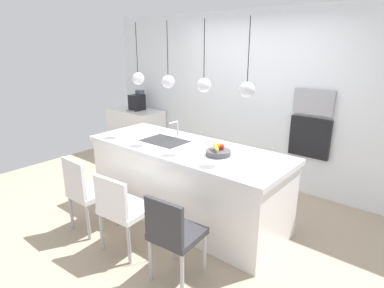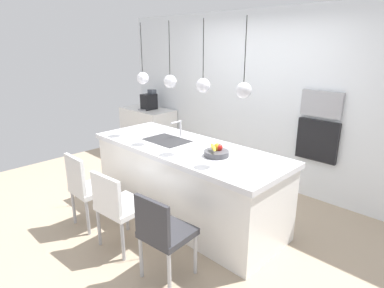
# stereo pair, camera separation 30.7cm
# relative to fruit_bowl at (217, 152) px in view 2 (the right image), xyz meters

# --- Properties ---
(floor) EXTENTS (6.60, 6.60, 0.00)m
(floor) POSITION_rel_fruit_bowl_xyz_m (-0.48, 0.01, -0.98)
(floor) COLOR tan
(floor) RESTS_ON ground
(back_wall) EXTENTS (6.00, 0.10, 2.60)m
(back_wall) POSITION_rel_fruit_bowl_xyz_m (-0.48, 1.66, 0.32)
(back_wall) COLOR white
(back_wall) RESTS_ON ground
(kitchen_island) EXTENTS (2.56, 0.97, 0.93)m
(kitchen_island) POSITION_rel_fruit_bowl_xyz_m (-0.48, 0.01, -0.51)
(kitchen_island) COLOR white
(kitchen_island) RESTS_ON ground
(sink_basin) EXTENTS (0.56, 0.40, 0.02)m
(sink_basin) POSITION_rel_fruit_bowl_xyz_m (-0.83, 0.01, -0.05)
(sink_basin) COLOR #2D2D30
(sink_basin) RESTS_ON kitchen_island
(faucet) EXTENTS (0.02, 0.17, 0.22)m
(faucet) POSITION_rel_fruit_bowl_xyz_m (-0.83, 0.22, 0.10)
(faucet) COLOR silver
(faucet) RESTS_ON kitchen_island
(fruit_bowl) EXTENTS (0.28, 0.28, 0.15)m
(fruit_bowl) POSITION_rel_fruit_bowl_xyz_m (0.00, 0.00, 0.00)
(fruit_bowl) COLOR #4C4C51
(fruit_bowl) RESTS_ON kitchen_island
(side_counter) EXTENTS (1.10, 0.60, 0.87)m
(side_counter) POSITION_rel_fruit_bowl_xyz_m (-2.88, 1.29, -0.54)
(side_counter) COLOR white
(side_counter) RESTS_ON ground
(coffee_machine) EXTENTS (0.20, 0.35, 0.38)m
(coffee_machine) POSITION_rel_fruit_bowl_xyz_m (-2.82, 1.29, 0.05)
(coffee_machine) COLOR black
(coffee_machine) RESTS_ON side_counter
(microwave) EXTENTS (0.54, 0.08, 0.34)m
(microwave) POSITION_rel_fruit_bowl_xyz_m (0.44, 1.59, 0.38)
(microwave) COLOR #9E9EA3
(microwave) RESTS_ON back_wall
(oven) EXTENTS (0.56, 0.08, 0.56)m
(oven) POSITION_rel_fruit_bowl_xyz_m (0.44, 1.59, -0.12)
(oven) COLOR black
(oven) RESTS_ON back_wall
(chair_near) EXTENTS (0.42, 0.45, 0.91)m
(chair_near) POSITION_rel_fruit_bowl_xyz_m (-1.15, -0.96, -0.47)
(chair_near) COLOR silver
(chair_near) RESTS_ON ground
(chair_middle) EXTENTS (0.50, 0.48, 0.87)m
(chair_middle) POSITION_rel_fruit_bowl_xyz_m (-0.52, -0.96, -0.47)
(chair_middle) COLOR white
(chair_middle) RESTS_ON ground
(chair_far) EXTENTS (0.46, 0.45, 0.87)m
(chair_far) POSITION_rel_fruit_bowl_xyz_m (0.19, -0.95, -0.48)
(chair_far) COLOR #333338
(chair_far) RESTS_ON ground
(pendant_light_left) EXTENTS (0.16, 0.16, 0.76)m
(pendant_light_left) POSITION_rel_fruit_bowl_xyz_m (-1.28, 0.01, 0.71)
(pendant_light_left) COLOR silver
(pendant_light_center_left) EXTENTS (0.16, 0.16, 0.76)m
(pendant_light_center_left) POSITION_rel_fruit_bowl_xyz_m (-0.75, 0.01, 0.71)
(pendant_light_center_left) COLOR silver
(pendant_light_center_right) EXTENTS (0.16, 0.16, 0.76)m
(pendant_light_center_right) POSITION_rel_fruit_bowl_xyz_m (-0.22, 0.01, 0.71)
(pendant_light_center_right) COLOR silver
(pendant_light_right) EXTENTS (0.16, 0.16, 0.76)m
(pendant_light_right) POSITION_rel_fruit_bowl_xyz_m (0.31, 0.01, 0.71)
(pendant_light_right) COLOR silver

